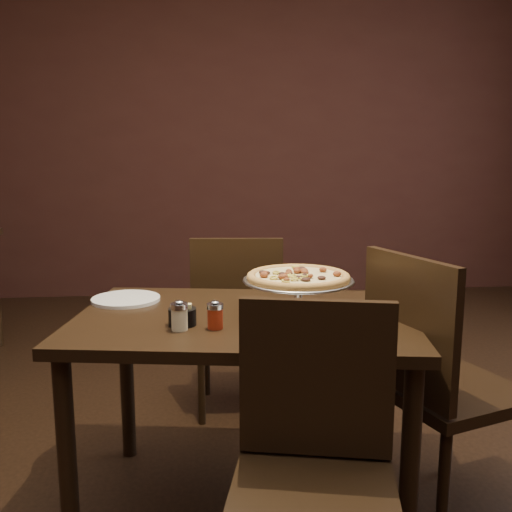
{
  "coord_description": "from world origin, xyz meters",
  "views": [
    {
      "loc": [
        -0.17,
        -1.87,
        1.32
      ],
      "look_at": [
        0.02,
        0.16,
        0.96
      ],
      "focal_mm": 40.0,
      "sensor_mm": 36.0,
      "label": 1
    }
  ],
  "objects": [
    {
      "name": "plate_left",
      "position": [
        -0.48,
        0.36,
        0.76
      ],
      "size": [
        0.27,
        0.27,
        0.01
      ],
      "primitive_type": "cylinder",
      "color": "silver",
      "rests_on": "dining_table"
    },
    {
      "name": "plate_near",
      "position": [
        0.08,
        -0.15,
        0.76
      ],
      "size": [
        0.22,
        0.22,
        0.01
      ],
      "primitive_type": "cylinder",
      "color": "silver",
      "rests_on": "dining_table"
    },
    {
      "name": "chair_far",
      "position": [
        -0.01,
        0.88,
        0.51
      ],
      "size": [
        0.47,
        0.47,
        0.94
      ],
      "rotation": [
        0.0,
        0.0,
        3.06
      ],
      "color": "black",
      "rests_on": "ground"
    },
    {
      "name": "serving_spatula",
      "position": [
        0.18,
        0.05,
        0.88
      ],
      "size": [
        0.14,
        0.14,
        0.02
      ],
      "rotation": [
        0.0,
        0.0,
        -0.71
      ],
      "color": "silver",
      "rests_on": "pizza_stand"
    },
    {
      "name": "dining_table",
      "position": [
        -0.03,
        0.11,
        0.65
      ],
      "size": [
        1.31,
        0.97,
        0.75
      ],
      "rotation": [
        0.0,
        0.0,
        -0.15
      ],
      "color": "black",
      "rests_on": "ground"
    },
    {
      "name": "pepper_flake_shaker",
      "position": [
        -0.14,
        -0.04,
        0.8
      ],
      "size": [
        0.05,
        0.05,
        0.1
      ],
      "color": "maroon",
      "rests_on": "dining_table"
    },
    {
      "name": "room",
      "position": [
        0.06,
        0.03,
        1.4
      ],
      "size": [
        6.04,
        7.04,
        2.84
      ],
      "color": "black",
      "rests_on": "ground"
    },
    {
      "name": "chair_side",
      "position": [
        0.64,
        -0.01,
        0.54
      ],
      "size": [
        0.59,
        0.59,
        0.99
      ],
      "rotation": [
        0.0,
        0.0,
        1.91
      ],
      "color": "black",
      "rests_on": "ground"
    },
    {
      "name": "chair_near",
      "position": [
        0.11,
        -0.5,
        0.51
      ],
      "size": [
        0.52,
        0.52,
        0.93
      ],
      "rotation": [
        0.0,
        0.0,
        -0.22
      ],
      "color": "black",
      "rests_on": "ground"
    },
    {
      "name": "pizza_stand",
      "position": [
        0.17,
        0.1,
        0.89
      ],
      "size": [
        0.4,
        0.4,
        0.17
      ],
      "color": "silver",
      "rests_on": "dining_table"
    },
    {
      "name": "packet_caddy",
      "position": [
        -0.25,
        0.01,
        0.78
      ],
      "size": [
        0.09,
        0.09,
        0.07
      ],
      "rotation": [
        0.0,
        0.0,
        -0.03
      ],
      "color": "black",
      "rests_on": "dining_table"
    },
    {
      "name": "parmesan_shaker",
      "position": [
        -0.25,
        -0.05,
        0.8
      ],
      "size": [
        0.06,
        0.06,
        0.1
      ],
      "color": "beige",
      "rests_on": "dining_table"
    },
    {
      "name": "napkin_stack",
      "position": [
        0.15,
        -0.12,
        0.76
      ],
      "size": [
        0.2,
        0.2,
        0.02
      ],
      "primitive_type": "cube",
      "rotation": [
        0.0,
        0.0,
        -0.4
      ],
      "color": "white",
      "rests_on": "dining_table"
    }
  ]
}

